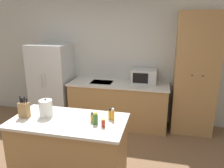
% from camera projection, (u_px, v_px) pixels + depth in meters
% --- Properties ---
extents(wall_back, '(7.20, 0.06, 2.60)m').
position_uv_depth(wall_back, '(107.00, 61.00, 4.77)').
color(wall_back, '#B2B2AD').
rests_on(wall_back, ground_plane).
extents(refrigerator, '(0.82, 0.72, 1.67)m').
position_uv_depth(refrigerator, '(52.00, 83.00, 4.80)').
color(refrigerator, '#B7BABC').
rests_on(refrigerator, ground_plane).
extents(back_counter, '(2.04, 0.71, 0.91)m').
position_uv_depth(back_counter, '(118.00, 104.00, 4.59)').
color(back_counter, '#9E7547').
rests_on(back_counter, ground_plane).
extents(pantry_cabinet, '(0.76, 0.57, 2.32)m').
position_uv_depth(pantry_cabinet, '(195.00, 75.00, 4.14)').
color(pantry_cabinet, '#9E7547').
rests_on(pantry_cabinet, ground_plane).
extents(kitchen_island, '(1.50, 0.78, 0.90)m').
position_uv_depth(kitchen_island, '(70.00, 150.00, 2.94)').
color(kitchen_island, '#9E7547').
rests_on(kitchen_island, ground_plane).
extents(microwave, '(0.50, 0.37, 0.29)m').
position_uv_depth(microwave, '(144.00, 76.00, 4.44)').
color(microwave, '#B2B5B7').
rests_on(microwave, back_counter).
extents(knife_block, '(0.13, 0.09, 0.29)m').
position_uv_depth(knife_block, '(24.00, 110.00, 2.87)').
color(knife_block, '#9E7547').
rests_on(knife_block, kitchen_island).
extents(spice_bottle_tall_dark, '(0.05, 0.05, 0.11)m').
position_uv_depth(spice_bottle_tall_dark, '(103.00, 123.00, 2.61)').
color(spice_bottle_tall_dark, '#B2281E').
rests_on(spice_bottle_tall_dark, kitchen_island).
extents(spice_bottle_short_red, '(0.04, 0.04, 0.16)m').
position_uv_depth(spice_bottle_short_red, '(113.00, 115.00, 2.79)').
color(spice_bottle_short_red, orange).
rests_on(spice_bottle_short_red, kitchen_island).
extents(spice_bottle_amber_oil, '(0.06, 0.06, 0.16)m').
position_uv_depth(spice_bottle_amber_oil, '(95.00, 119.00, 2.68)').
color(spice_bottle_amber_oil, '#337033').
rests_on(spice_bottle_amber_oil, kitchen_island).
extents(spice_bottle_green_herb, '(0.04, 0.04, 0.15)m').
position_uv_depth(spice_bottle_green_herb, '(110.00, 114.00, 2.82)').
color(spice_bottle_green_herb, gold).
rests_on(spice_bottle_green_herb, kitchen_island).
extents(spice_bottle_pale_salt, '(0.06, 0.06, 0.12)m').
position_uv_depth(spice_bottle_pale_salt, '(93.00, 118.00, 2.75)').
color(spice_bottle_pale_salt, orange).
rests_on(spice_bottle_pale_salt, kitchen_island).
extents(kettle, '(0.18, 0.18, 0.25)m').
position_uv_depth(kettle, '(46.00, 108.00, 2.91)').
color(kettle, white).
rests_on(kettle, kitchen_island).
extents(fire_extinguisher, '(0.13, 0.13, 0.38)m').
position_uv_depth(fire_extinguisher, '(31.00, 110.00, 5.02)').
color(fire_extinguisher, red).
rests_on(fire_extinguisher, ground_plane).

